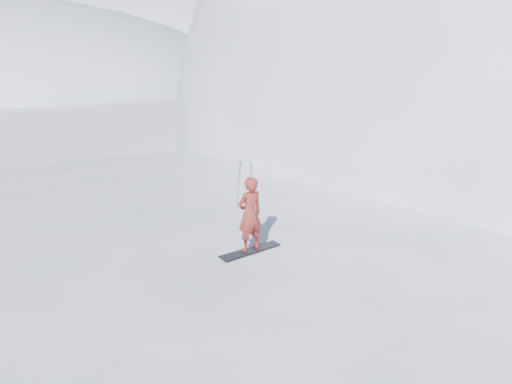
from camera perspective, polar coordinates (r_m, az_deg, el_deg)
ground at (r=12.72m, az=-3.16°, el=-16.61°), size 400.00×400.00×0.00m
near_ridge at (r=15.14m, az=2.82°, el=-10.51°), size 36.00×28.00×4.80m
peak_shoulder at (r=32.10m, az=21.97°, el=3.65°), size 28.00×24.00×18.00m
far_ridge_c at (r=127.62m, az=-11.75°, el=14.35°), size 140.00×90.00×36.00m
wind_bumps at (r=14.57m, az=-3.75°, el=-11.74°), size 16.00×14.40×1.00m
snowboard at (r=11.50m, az=-0.69°, el=-6.69°), size 1.33×1.27×0.03m
snowboarder at (r=11.16m, az=-0.71°, el=-2.57°), size 0.75×0.74×1.74m
board_tracks at (r=16.90m, az=-1.34°, el=1.48°), size 1.49×5.94×0.04m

